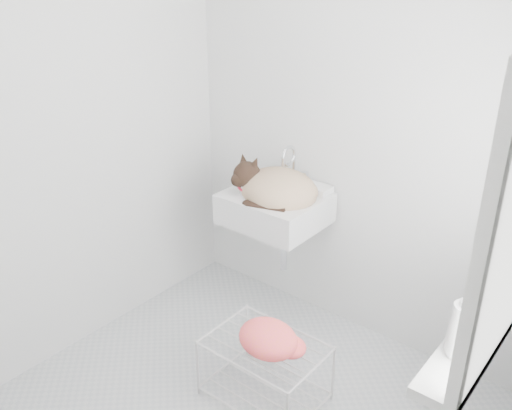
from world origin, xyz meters
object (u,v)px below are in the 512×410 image
Objects in this scene: bottle_c at (485,316)px; wire_rack at (265,374)px; cat at (275,189)px; bottle_b at (470,337)px; bottle_a at (458,355)px; sink at (275,194)px.

wire_rack is at bearing -170.22° from bottle_c.
cat reaches higher than bottle_b.
wire_rack is at bearing 172.50° from bottle_a.
cat is 1.45m from bottle_b.
sink is at bearing 162.00° from bottle_c.
sink reaches higher than bottle_c.
bottle_a is 0.29m from bottle_c.
cat is 1.51m from bottle_a.
cat is at bearing -57.83° from sink.
sink is 2.92× the size of bottle_b.
bottle_a is at bearing -28.31° from sink.
bottle_b is (0.94, -0.00, 0.70)m from wire_rack.
cat is 0.85× the size of wire_rack.
cat reaches higher than bottle_c.
bottle_c is at bearing 90.00° from bottle_b.
bottle_a is 1.26× the size of bottle_b.
bottle_a reaches higher than bottle_b.
bottle_b is at bearing -24.13° from sink.
bottle_a is 0.12m from bottle_b.
bottle_c is (0.94, 0.16, 0.70)m from wire_rack.
cat is at bearing 156.33° from bottle_b.
wire_rack is 1.19m from bottle_c.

